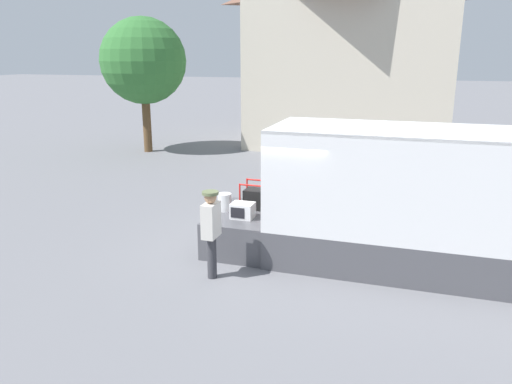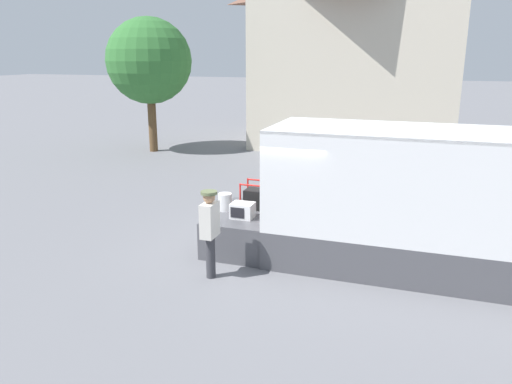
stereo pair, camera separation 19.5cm
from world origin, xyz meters
name	(u,v)px [view 1 (the left image)]	position (x,y,z in m)	size (l,w,h in m)	color
ground_plane	(276,250)	(0.00, 0.00, 0.00)	(160.00, 160.00, 0.00)	slate
box_truck	(501,230)	(4.44, 0.00, 0.95)	(7.44, 2.24, 2.80)	silver
tailgate_deck	(246,229)	(-0.69, 0.00, 0.40)	(1.38, 2.13, 0.79)	#4C4C51
microwave	(243,210)	(-0.64, -0.36, 0.95)	(0.48, 0.39, 0.33)	white
portable_generator	(258,199)	(-0.52, 0.38, 1.02)	(0.71, 0.53, 0.61)	black
orange_bucket	(225,202)	(-1.19, 0.00, 0.99)	(0.30, 0.30, 0.39)	silver
worker_person	(211,225)	(-0.78, -1.75, 1.06)	(0.31, 0.44, 1.73)	#38383D
house_backdrop	(353,48)	(-0.31, 13.96, 4.45)	(9.14, 6.51, 8.73)	beige
street_tree	(143,61)	(-8.51, 9.40, 3.88)	(3.63, 3.63, 5.71)	brown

